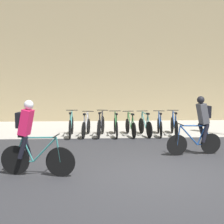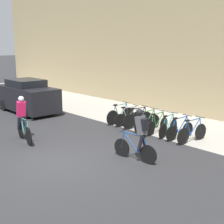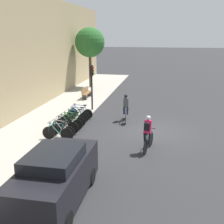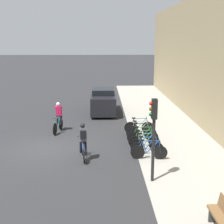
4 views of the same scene
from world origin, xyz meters
name	(u,v)px [view 3 (image 3 of 4)]	position (x,y,z in m)	size (l,w,h in m)	color
ground	(155,131)	(0.00, 0.00, 0.00)	(200.00, 200.00, 0.00)	#2B2B2D
kerb_strip	(46,124)	(0.00, 6.75, 0.00)	(44.00, 4.50, 0.01)	#A39E93
building_facade	(2,56)	(0.00, 9.30, 4.14)	(44.00, 0.60, 8.29)	tan
cyclist_pink	(148,133)	(-3.05, 0.21, 0.95)	(1.79, 0.55, 1.79)	black
cyclist_grey	(126,107)	(1.62, 1.95, 0.95)	(1.70, 0.51, 1.75)	black
parked_bike_0	(58,133)	(-2.46, 4.98, 0.41)	(0.46, 1.73, 0.99)	black
parked_bike_1	(62,130)	(-1.88, 4.98, 0.38)	(0.46, 1.59, 0.95)	black
parked_bike_2	(65,126)	(-1.30, 4.98, 0.41)	(0.46, 1.67, 0.99)	black
parked_bike_3	(69,123)	(-0.72, 4.98, 0.39)	(0.46, 1.69, 0.95)	black
parked_bike_4	(72,120)	(-0.13, 4.98, 0.38)	(0.46, 1.64, 0.93)	black
parked_bike_5	(75,118)	(0.44, 4.98, 0.38)	(0.46, 1.56, 0.95)	black
parked_bike_6	(78,115)	(1.02, 4.98, 0.38)	(0.46, 1.58, 0.95)	black
parked_bike_7	(81,112)	(1.60, 4.98, 0.40)	(0.46, 1.70, 0.96)	black
traffic_light_pole	(92,79)	(3.88, 4.77, 2.28)	(0.26, 0.30, 3.28)	black
bench	(86,93)	(7.49, 6.29, 0.47)	(1.84, 0.44, 0.89)	brown
parked_car	(56,177)	(-7.81, 2.89, 0.90)	(4.30, 1.84, 1.85)	black
street_tree_0	(90,43)	(12.66, 7.30, 4.56)	(3.02, 3.02, 6.09)	#4C3823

